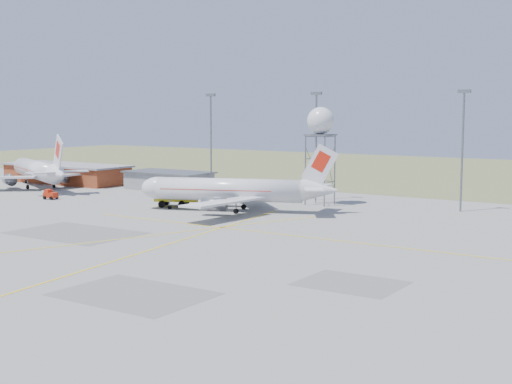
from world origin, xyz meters
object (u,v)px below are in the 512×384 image
Objects in this scene: radar_tower at (320,150)px; fire_truck at (185,196)px; airliner_far at (39,171)px; baggage_tug at (50,196)px; airliner_main at (232,190)px.

radar_tower is 25.58m from fire_truck.
airliner_far is 12.77× the size of baggage_tug.
airliner_main is 10.49m from fire_truck.
radar_tower reaches higher than baggage_tug.
airliner_main is at bearing -161.18° from airliner_far.
airliner_main is 39.30m from baggage_tug.
radar_tower is at bearing 12.37° from fire_truck.
airliner_main is at bearing -117.75° from radar_tower.
radar_tower is at bearing -138.73° from airliner_main.
airliner_far is (-56.73, 5.99, 0.19)m from airliner_main.
fire_truck is at bearing -162.35° from airliner_far.
fire_truck is at bearing -21.72° from airliner_main.
baggage_tug is at bearing 170.96° from airliner_far.
fire_truck is 29.07m from baggage_tug.
airliner_main is 0.97× the size of airliner_far.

